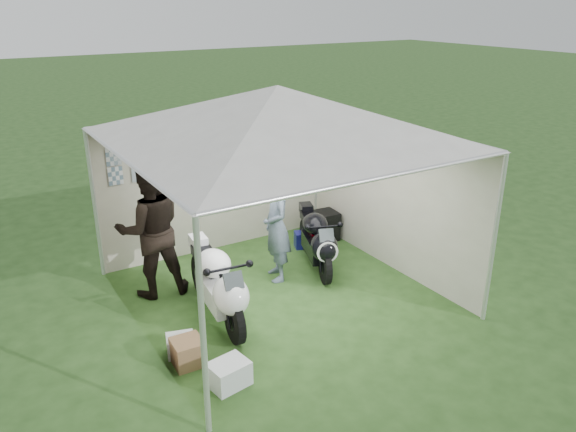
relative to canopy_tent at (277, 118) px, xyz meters
name	(u,v)px	position (x,y,z in m)	size (l,w,h in m)	color
ground	(279,295)	(0.00, -0.03, -2.58)	(80.00, 80.00, 0.00)	#26471A
canopy_tent	(277,118)	(0.00, 0.00, 0.00)	(5.66, 5.66, 3.00)	silver
motorcycle_white	(219,283)	(-1.01, -0.19, -2.04)	(0.57, 1.96, 0.97)	black
motorcycle_black	(317,239)	(0.97, 0.41, -2.08)	(0.86, 1.72, 0.88)	black
paddock_stand	(306,240)	(1.25, 1.18, -2.44)	(0.37, 0.23, 0.28)	#2425B5
person_dark_jacket	(151,229)	(-1.49, 0.97, -1.58)	(0.97, 0.76, 2.00)	black
person_blue_jacket	(277,226)	(0.25, 0.45, -1.72)	(0.62, 0.41, 1.70)	slate
equipment_box	(323,226)	(1.69, 1.29, -2.32)	(0.51, 0.41, 0.51)	black
crate_0	(229,374)	(-1.51, -1.49, -2.43)	(0.43, 0.33, 0.29)	silver
crate_1	(188,352)	(-1.75, -0.89, -2.42)	(0.35, 0.35, 0.31)	brown
crate_2	(181,345)	(-1.75, -0.66, -2.45)	(0.33, 0.27, 0.24)	silver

